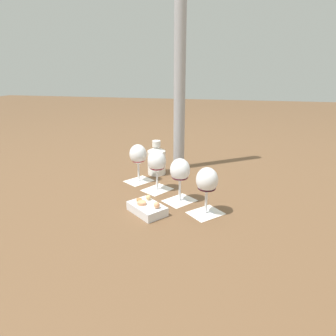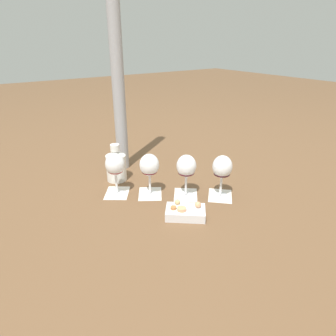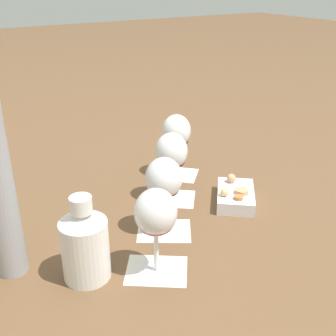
{
  "view_description": "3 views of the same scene",
  "coord_description": "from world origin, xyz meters",
  "px_view_note": "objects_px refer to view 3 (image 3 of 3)",
  "views": [
    {
      "loc": [
        1.14,
        0.25,
        0.52
      ],
      "look_at": [
        -0.0,
        -0.0,
        0.12
      ],
      "focal_mm": 32.0,
      "sensor_mm": 36.0,
      "label": 1
    },
    {
      "loc": [
        0.91,
        -0.63,
        0.61
      ],
      "look_at": [
        -0.0,
        -0.0,
        0.12
      ],
      "focal_mm": 32.0,
      "sensor_mm": 36.0,
      "label": 2
    },
    {
      "loc": [
        -0.46,
        -0.75,
        0.53
      ],
      "look_at": [
        -0.0,
        -0.0,
        0.12
      ],
      "focal_mm": 45.0,
      "sensor_mm": 36.0,
      "label": 3
    }
  ],
  "objects_px": {
    "wine_glass_0": "(156,216)",
    "ceramic_vase": "(85,243)",
    "snack_dish": "(235,196)",
    "wine_glass_3": "(176,134)",
    "wine_glass_1": "(164,182)",
    "wine_glass_2": "(171,154)"
  },
  "relations": [
    {
      "from": "wine_glass_3",
      "to": "ceramic_vase",
      "type": "height_order",
      "value": "wine_glass_3"
    },
    {
      "from": "wine_glass_1",
      "to": "snack_dish",
      "type": "xyz_separation_m",
      "value": [
        0.22,
        0.02,
        -0.11
      ]
    },
    {
      "from": "wine_glass_1",
      "to": "wine_glass_2",
      "type": "bearing_deg",
      "value": 51.67
    },
    {
      "from": "wine_glass_0",
      "to": "wine_glass_3",
      "type": "relative_size",
      "value": 1.0
    },
    {
      "from": "wine_glass_0",
      "to": "ceramic_vase",
      "type": "height_order",
      "value": "wine_glass_0"
    },
    {
      "from": "wine_glass_3",
      "to": "ceramic_vase",
      "type": "relative_size",
      "value": 1.03
    },
    {
      "from": "wine_glass_3",
      "to": "ceramic_vase",
      "type": "xyz_separation_m",
      "value": [
        -0.39,
        -0.29,
        -0.05
      ]
    },
    {
      "from": "wine_glass_0",
      "to": "wine_glass_2",
      "type": "xyz_separation_m",
      "value": [
        0.18,
        0.23,
        0.0
      ]
    },
    {
      "from": "wine_glass_1",
      "to": "ceramic_vase",
      "type": "relative_size",
      "value": 1.03
    },
    {
      "from": "wine_glass_1",
      "to": "wine_glass_3",
      "type": "bearing_deg",
      "value": 51.98
    },
    {
      "from": "wine_glass_1",
      "to": "wine_glass_2",
      "type": "relative_size",
      "value": 1.0
    },
    {
      "from": "wine_glass_0",
      "to": "wine_glass_1",
      "type": "height_order",
      "value": "same"
    },
    {
      "from": "wine_glass_2",
      "to": "ceramic_vase",
      "type": "xyz_separation_m",
      "value": [
        -0.3,
        -0.17,
        -0.05
      ]
    },
    {
      "from": "wine_glass_1",
      "to": "ceramic_vase",
      "type": "xyz_separation_m",
      "value": [
        -0.21,
        -0.05,
        -0.05
      ]
    },
    {
      "from": "wine_glass_1",
      "to": "snack_dish",
      "type": "bearing_deg",
      "value": 4.38
    },
    {
      "from": "wine_glass_0",
      "to": "ceramic_vase",
      "type": "xyz_separation_m",
      "value": [
        -0.12,
        0.06,
        -0.05
      ]
    },
    {
      "from": "wine_glass_0",
      "to": "wine_glass_1",
      "type": "xyz_separation_m",
      "value": [
        0.09,
        0.11,
        0.0
      ]
    },
    {
      "from": "ceramic_vase",
      "to": "wine_glass_0",
      "type": "bearing_deg",
      "value": -25.82
    },
    {
      "from": "wine_glass_2",
      "to": "snack_dish",
      "type": "xyz_separation_m",
      "value": [
        0.13,
        -0.1,
        -0.11
      ]
    },
    {
      "from": "wine_glass_0",
      "to": "wine_glass_2",
      "type": "relative_size",
      "value": 1.0
    },
    {
      "from": "wine_glass_3",
      "to": "snack_dish",
      "type": "height_order",
      "value": "wine_glass_3"
    },
    {
      "from": "snack_dish",
      "to": "wine_glass_3",
      "type": "bearing_deg",
      "value": 100.69
    }
  ]
}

